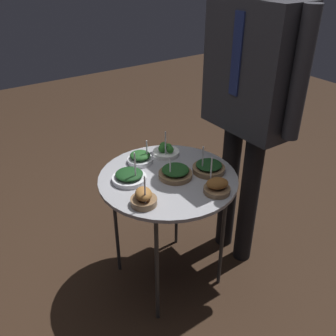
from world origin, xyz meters
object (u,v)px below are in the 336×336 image
Objects in this scene: waiter_figure at (251,84)px; bowl_broccoli_far_rim at (166,151)px; bowl_spinach_front_center at (140,158)px; serving_cart at (168,185)px; bowl_spinach_front_left at (129,177)px; bowl_spinach_center at (175,172)px; bowl_roast_back_left at (217,187)px; bowl_roast_back_right at (144,198)px; bowl_spinach_mid_left at (209,167)px.

bowl_broccoli_far_rim is at bearing -124.13° from waiter_figure.
serving_cart is at bearing 10.70° from bowl_spinach_front_center.
serving_cart is at bearing 66.61° from bowl_spinach_front_left.
bowl_spinach_front_left is (-0.08, -0.17, 0.07)m from serving_cart.
bowl_broccoli_far_rim is (-0.22, 0.09, -0.00)m from bowl_spinach_center.
bowl_spinach_front_left is 0.97× the size of bowl_roast_back_left.
bowl_roast_back_right is (0.20, -0.04, 0.01)m from bowl_spinach_front_left.
bowl_broccoli_far_rim is at bearing 88.01° from bowl_spinach_front_center.
bowl_spinach_mid_left is (-0.16, 0.09, -0.01)m from bowl_roast_back_left.
bowl_roast_back_right reaches higher than bowl_spinach_center.
bowl_spinach_center is 1.01× the size of bowl_roast_back_right.
bowl_spinach_center is 0.58m from waiter_figure.
bowl_roast_back_left reaches higher than bowl_spinach_center.
bowl_spinach_center is 1.07× the size of bowl_broccoli_far_rim.
bowl_spinach_front_left is at bearing -113.39° from serving_cart.
waiter_figure reaches higher than bowl_roast_back_right.
bowl_roast_back_left is (0.32, 0.28, 0.01)m from bowl_spinach_front_left.
bowl_roast_back_left reaches higher than bowl_spinach_mid_left.
bowl_broccoli_far_rim is 0.89× the size of bowl_roast_back_left.
bowl_roast_back_right reaches higher than bowl_spinach_front_center.
bowl_broccoli_far_rim is 0.43m from bowl_roast_back_left.
serving_cart is 0.65m from waiter_figure.
serving_cart is 5.12× the size of bowl_spinach_front_center.
waiter_figure is (0.02, 0.44, 0.37)m from bowl_spinach_center.
serving_cart is 4.05× the size of bowl_spinach_front_left.
bowl_roast_back_left is 0.10× the size of waiter_figure.
bowl_roast_back_left is at bearing -28.50° from bowl_spinach_mid_left.
bowl_roast_back_left is at bearing 71.31° from bowl_roast_back_right.
bowl_roast_back_left is (0.44, 0.15, 0.00)m from bowl_spinach_front_center.
serving_cart is at bearing -124.77° from bowl_spinach_center.
waiter_figure reaches higher than bowl_spinach_mid_left.
bowl_roast_back_left reaches higher than serving_cart.
serving_cart is at bearing -110.76° from bowl_spinach_mid_left.
waiter_figure is (-0.03, 0.27, 0.37)m from bowl_spinach_mid_left.
bowl_broccoli_far_rim is at bearing 148.32° from serving_cart.
bowl_spinach_front_left is 0.23m from bowl_spinach_center.
bowl_spinach_front_left is 0.19m from bowl_spinach_front_center.
bowl_broccoli_far_rim is 0.28m from bowl_spinach_mid_left.
bowl_roast_back_right is at bearing -82.76° from waiter_figure.
bowl_roast_back_left reaches higher than bowl_spinach_front_center.
bowl_spinach_center is at bearing -22.77° from bowl_broccoli_far_rim.
bowl_roast_back_right is at bearing -59.40° from serving_cart.
bowl_spinach_front_left is at bearing -115.21° from bowl_spinach_center.
bowl_spinach_front_center is 0.08× the size of waiter_figure.
waiter_figure is at bearing 87.26° from bowl_spinach_center.
bowl_spinach_front_center is at bearing 132.43° from bowl_spinach_front_left.
serving_cart is 4.15× the size of bowl_roast_back_right.
bowl_spinach_center is (0.10, 0.20, 0.00)m from bowl_spinach_front_left.
bowl_spinach_front_center is 0.46m from bowl_roast_back_left.
bowl_spinach_front_center is 0.82× the size of bowl_spinach_mid_left.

